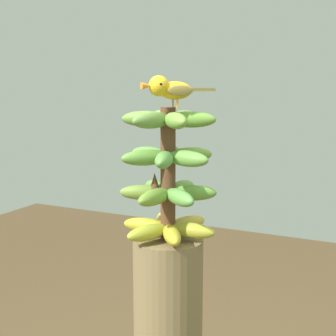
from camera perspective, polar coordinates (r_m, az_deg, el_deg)
banana_bunch at (r=1.28m, az=-0.02°, el=-0.80°), size 0.27×0.26×0.36m
perched_bird at (r=1.22m, az=0.26°, el=9.40°), size 0.15×0.17×0.08m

